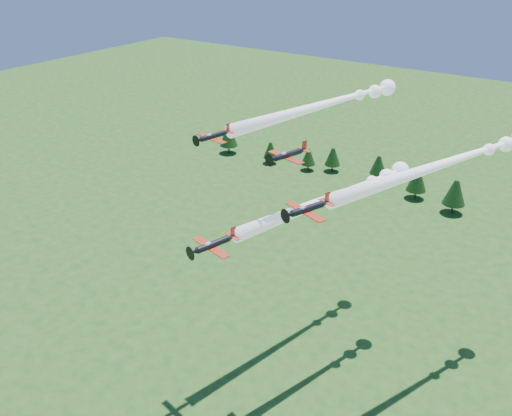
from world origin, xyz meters
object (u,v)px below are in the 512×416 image
Objects in this scene: plane_slot at (288,155)px; plane_left at (331,102)px; plane_lead at (340,194)px; plane_right at (452,161)px.

plane_left is at bearing 118.61° from plane_slot.
plane_lead is 6.09× the size of plane_slot.
plane_right is at bearing 62.09° from plane_slot.
plane_lead is 0.90× the size of plane_right.
plane_right is (27.30, -4.43, -5.50)m from plane_left.
plane_lead is at bearing -40.95° from plane_left.
plane_left is 28.20m from plane_right.
plane_slot reaches higher than plane_lead.
plane_left reaches higher than plane_right.
plane_left is 27.22m from plane_slot.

